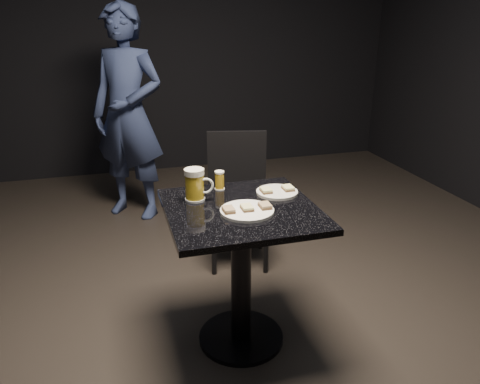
{
  "coord_description": "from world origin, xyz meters",
  "views": [
    {
      "loc": [
        -0.56,
        -1.94,
        1.6
      ],
      "look_at": [
        0.0,
        0.02,
        0.82
      ],
      "focal_mm": 35.0,
      "sensor_mm": 36.0,
      "label": 1
    }
  ],
  "objects_px": {
    "chair": "(238,189)",
    "table": "(241,253)",
    "beer_mug": "(195,185)",
    "beer_tumbler": "(220,180)",
    "patron": "(128,115)",
    "plate_small": "(277,192)",
    "plate_large": "(247,211)"
  },
  "relations": [
    {
      "from": "chair",
      "to": "table",
      "type": "bearing_deg",
      "value": -104.73
    },
    {
      "from": "beer_mug",
      "to": "chair",
      "type": "height_order",
      "value": "beer_mug"
    },
    {
      "from": "table",
      "to": "beer_tumbler",
      "type": "height_order",
      "value": "beer_tumbler"
    },
    {
      "from": "patron",
      "to": "beer_mug",
      "type": "height_order",
      "value": "patron"
    },
    {
      "from": "plate_small",
      "to": "table",
      "type": "bearing_deg",
      "value": -151.06
    },
    {
      "from": "beer_tumbler",
      "to": "chair",
      "type": "distance_m",
      "value": 0.73
    },
    {
      "from": "table",
      "to": "beer_mug",
      "type": "xyz_separation_m",
      "value": [
        -0.19,
        0.15,
        0.32
      ]
    },
    {
      "from": "plate_small",
      "to": "plate_large",
      "type": "bearing_deg",
      "value": -139.0
    },
    {
      "from": "plate_small",
      "to": "table",
      "type": "height_order",
      "value": "plate_small"
    },
    {
      "from": "beer_tumbler",
      "to": "chair",
      "type": "xyz_separation_m",
      "value": [
        0.27,
        0.61,
        -0.3
      ]
    },
    {
      "from": "plate_large",
      "to": "chair",
      "type": "xyz_separation_m",
      "value": [
        0.22,
        0.93,
        -0.26
      ]
    },
    {
      "from": "plate_large",
      "to": "beer_mug",
      "type": "height_order",
      "value": "beer_mug"
    },
    {
      "from": "patron",
      "to": "beer_mug",
      "type": "distance_m",
      "value": 1.71
    },
    {
      "from": "table",
      "to": "chair",
      "type": "relative_size",
      "value": 0.86
    },
    {
      "from": "patron",
      "to": "table",
      "type": "xyz_separation_m",
      "value": [
        0.4,
        -1.84,
        -0.34
      ]
    },
    {
      "from": "plate_small",
      "to": "patron",
      "type": "xyz_separation_m",
      "value": [
        -0.63,
        1.72,
        0.09
      ]
    },
    {
      "from": "beer_tumbler",
      "to": "chair",
      "type": "relative_size",
      "value": 0.11
    },
    {
      "from": "plate_small",
      "to": "beer_mug",
      "type": "distance_m",
      "value": 0.42
    },
    {
      "from": "plate_small",
      "to": "chair",
      "type": "height_order",
      "value": "chair"
    },
    {
      "from": "plate_small",
      "to": "beer_tumbler",
      "type": "distance_m",
      "value": 0.3
    },
    {
      "from": "beer_tumbler",
      "to": "chair",
      "type": "bearing_deg",
      "value": 66.2
    },
    {
      "from": "table",
      "to": "plate_small",
      "type": "bearing_deg",
      "value": 28.94
    },
    {
      "from": "plate_small",
      "to": "chair",
      "type": "relative_size",
      "value": 0.24
    },
    {
      "from": "plate_small",
      "to": "patron",
      "type": "distance_m",
      "value": 1.83
    },
    {
      "from": "plate_large",
      "to": "beer_mug",
      "type": "relative_size",
      "value": 1.57
    },
    {
      "from": "table",
      "to": "chair",
      "type": "distance_m",
      "value": 0.9
    },
    {
      "from": "plate_small",
      "to": "patron",
      "type": "bearing_deg",
      "value": 110.0
    },
    {
      "from": "plate_large",
      "to": "table",
      "type": "bearing_deg",
      "value": 98.67
    },
    {
      "from": "plate_large",
      "to": "table",
      "type": "height_order",
      "value": "plate_large"
    },
    {
      "from": "chair",
      "to": "plate_large",
      "type": "bearing_deg",
      "value": -103.22
    },
    {
      "from": "plate_small",
      "to": "chair",
      "type": "xyz_separation_m",
      "value": [
        0.0,
        0.75,
        -0.26
      ]
    },
    {
      "from": "table",
      "to": "chair",
      "type": "height_order",
      "value": "chair"
    }
  ]
}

